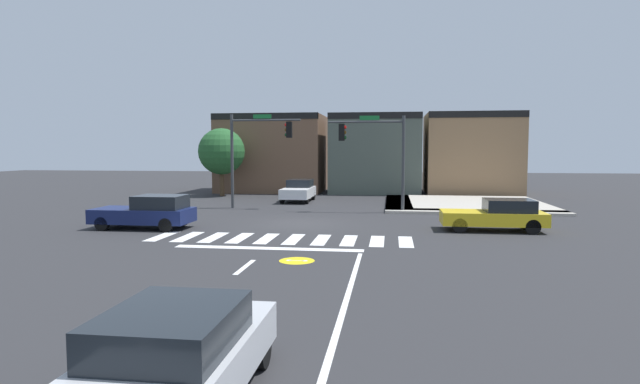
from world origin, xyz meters
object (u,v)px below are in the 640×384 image
traffic_signal_northeast (375,145)px  car_silver (175,357)px  traffic_signal_northwest (257,143)px  car_navy (148,212)px  car_yellow (497,215)px  roadside_tree (222,152)px  car_white (299,191)px

traffic_signal_northeast → car_silver: size_ratio=1.29×
traffic_signal_northwest → traffic_signal_northeast: bearing=-8.5°
car_navy → car_silver: 17.28m
traffic_signal_northeast → car_navy: bearing=37.7°
traffic_signal_northwest → car_yellow: traffic_signal_northwest is taller
car_navy → traffic_signal_northwest: bearing=-107.8°
traffic_signal_northeast → car_navy: (-9.83, -7.59, -3.02)m
traffic_signal_northeast → roadside_tree: size_ratio=1.05×
traffic_signal_northwest → car_silver: traffic_signal_northwest is taller
traffic_signal_northwest → car_navy: (-2.78, -8.64, -3.16)m
car_silver → car_yellow: bearing=-23.8°
traffic_signal_northwest → car_navy: 9.61m
traffic_signal_northwest → car_white: 5.77m
traffic_signal_northwest → car_silver: bearing=-78.0°
car_yellow → car_silver: (-7.39, -16.77, 0.02)m
car_navy → car_silver: size_ratio=1.02×
car_silver → roadside_tree: roadside_tree is taller
car_white → car_navy: car_navy is taller
traffic_signal_northeast → car_silver: bearing=85.2°
traffic_signal_northwest → roadside_tree: bearing=121.4°
traffic_signal_northeast → car_white: (-5.34, 5.57, -3.02)m
car_white → traffic_signal_northeast: bearing=43.8°
traffic_signal_northwest → car_white: traffic_signal_northwest is taller
car_white → roadside_tree: (-6.56, 3.43, 2.64)m
traffic_signal_northwest → traffic_signal_northeast: size_ratio=1.04×
traffic_signal_northwest → roadside_tree: size_ratio=1.09×
traffic_signal_northwest → car_navy: bearing=-107.8°
car_white → car_silver: size_ratio=1.00×
car_yellow → car_silver: size_ratio=1.03×
car_navy → car_silver: (7.89, -15.37, -0.03)m
traffic_signal_northwest → traffic_signal_northeast: traffic_signal_northwest is taller
car_yellow → traffic_signal_northeast: bearing=-48.7°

